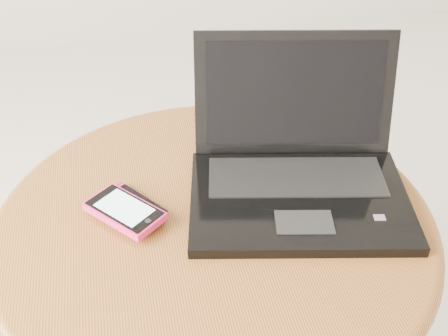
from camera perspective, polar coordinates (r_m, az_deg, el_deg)
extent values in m
cylinder|color=#5B291A|center=(1.12, -0.82, -15.50)|extent=(0.11, 0.11, 0.49)
cylinder|color=brown|center=(0.92, -0.96, -5.48)|extent=(0.67, 0.67, 0.03)
torus|color=brown|center=(0.92, -0.96, -5.48)|extent=(0.70, 0.70, 0.03)
cube|color=black|center=(0.93, 7.43, -3.18)|extent=(0.39, 0.30, 0.02)
cube|color=black|center=(0.97, 7.15, -0.88)|extent=(0.30, 0.16, 0.00)
cube|color=black|center=(0.88, 7.95, -5.32)|extent=(0.10, 0.07, 0.00)
cube|color=red|center=(0.91, 15.12, -4.75)|extent=(0.02, 0.02, 0.00)
cube|color=black|center=(0.99, 6.96, 7.31)|extent=(0.34, 0.13, 0.21)
cube|color=black|center=(0.99, 6.99, 7.24)|extent=(0.30, 0.10, 0.17)
cube|color=black|center=(0.93, -9.17, -3.80)|extent=(0.11, 0.12, 0.01)
cube|color=#B91769|center=(0.96, -11.13, -2.26)|extent=(0.05, 0.04, 0.00)
cube|color=#EB2161|center=(0.91, -9.78, -4.24)|extent=(0.13, 0.13, 0.01)
cube|color=black|center=(0.90, -9.83, -3.91)|extent=(0.12, 0.13, 0.00)
cube|color=#C8EEF2|center=(0.90, -9.83, -3.87)|extent=(0.09, 0.10, 0.00)
cylinder|color=black|center=(0.87, -7.51, -5.21)|extent=(0.01, 0.01, 0.00)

